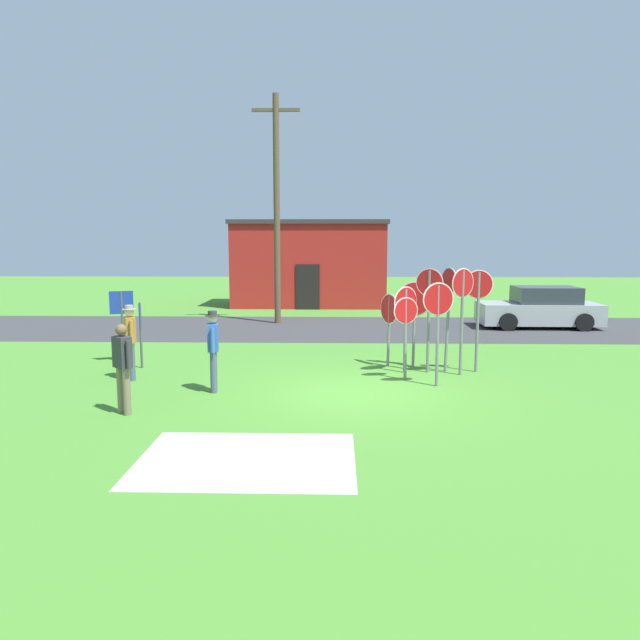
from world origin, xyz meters
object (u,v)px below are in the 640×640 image
person_on_left (213,346)px  parked_car_on_street (540,309)px  stop_sign_tallest (389,317)px  person_holding_notes (123,364)px  stop_sign_leaning_left (405,314)px  info_panel_leftmost (140,323)px  stop_sign_rear_right (429,303)px  stop_sign_far_back (406,325)px  person_in_teal (130,338)px  stop_sign_nearest (414,308)px  stop_sign_center_cluster (462,303)px  stop_sign_low_front (438,316)px  stop_sign_rear_left (478,303)px  info_panel_middle (122,313)px  stop_sign_leaning_right (448,302)px  utility_pole (277,206)px

person_on_left → parked_car_on_street: bearing=43.8°
stop_sign_tallest → person_holding_notes: 6.89m
stop_sign_leaning_left → info_panel_leftmost: stop_sign_leaning_left is taller
person_on_left → person_holding_notes: bearing=-128.3°
stop_sign_rear_right → stop_sign_far_back: 1.09m
person_holding_notes → person_in_teal: 2.84m
person_in_teal → stop_sign_leaning_left: bearing=8.2°
stop_sign_nearest → stop_sign_tallest: bearing=174.9°
stop_sign_center_cluster → person_holding_notes: size_ratio=1.51×
stop_sign_center_cluster → stop_sign_far_back: (-1.39, -0.51, -0.45)m
stop_sign_nearest → info_panel_leftmost: (-6.89, -0.37, -0.36)m
stop_sign_rear_right → stop_sign_low_front: size_ratio=1.11×
stop_sign_center_cluster → person_on_left: stop_sign_center_cluster is taller
stop_sign_tallest → person_in_teal: size_ratio=1.07×
parked_car_on_street → person_holding_notes: size_ratio=2.55×
stop_sign_rear_left → info_panel_middle: bearing=174.4°
stop_sign_nearest → stop_sign_low_front: bearing=-83.1°
stop_sign_tallest → person_on_left: bearing=-145.3°
stop_sign_leaning_right → stop_sign_center_cluster: bearing=-55.3°
stop_sign_far_back → stop_sign_leaning_right: bearing=38.3°
stop_sign_leaning_right → stop_sign_nearest: bearing=143.4°
person_holding_notes → person_in_teal: (-0.80, 2.73, 0.03)m
stop_sign_rear_right → stop_sign_tallest: 1.23m
stop_sign_center_cluster → stop_sign_nearest: (-1.01, 0.93, -0.23)m
stop_sign_rear_right → stop_sign_nearest: (-0.26, 0.66, -0.21)m
stop_sign_far_back → stop_sign_leaning_left: (0.08, 0.73, 0.16)m
stop_sign_leaning_left → person_holding_notes: size_ratio=1.25×
stop_sign_low_front → stop_sign_nearest: (-0.25, 2.05, -0.06)m
stop_sign_nearest → stop_sign_leaning_right: bearing=-36.6°
utility_pole → info_panel_leftmost: 9.32m
stop_sign_leaning_right → stop_sign_center_cluster: (0.26, -0.38, 0.02)m
stop_sign_nearest → info_panel_middle: (-7.59, 0.31, -0.20)m
parked_car_on_street → stop_sign_rear_left: 8.69m
stop_sign_nearest → info_panel_middle: size_ratio=1.15×
stop_sign_rear_right → stop_sign_far_back: bearing=-129.6°
stop_sign_far_back → stop_sign_nearest: (0.38, 1.44, 0.23)m
person_on_left → stop_sign_leaning_left: bearing=24.7°
stop_sign_leaning_right → parked_car_on_street: bearing=57.7°
parked_car_on_street → stop_sign_tallest: 9.34m
stop_sign_rear_left → person_on_left: bearing=-160.8°
stop_sign_leaning_left → stop_sign_low_front: bearing=-67.5°
stop_sign_leaning_right → person_holding_notes: stop_sign_leaning_right is taller
stop_sign_leaning_left → stop_sign_rear_left: (1.77, 0.14, 0.26)m
stop_sign_leaning_right → stop_sign_leaning_left: stop_sign_leaning_right is taller
stop_sign_leaning_left → stop_sign_nearest: (0.31, 0.71, 0.07)m
stop_sign_rear_right → info_panel_leftmost: bearing=177.6°
stop_sign_rear_left → person_on_left: (-6.04, -2.11, -0.71)m
stop_sign_low_front → person_on_left: 4.90m
stop_sign_low_front → info_panel_leftmost: 7.34m
stop_sign_far_back → stop_sign_low_front: (0.63, -0.61, 0.29)m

